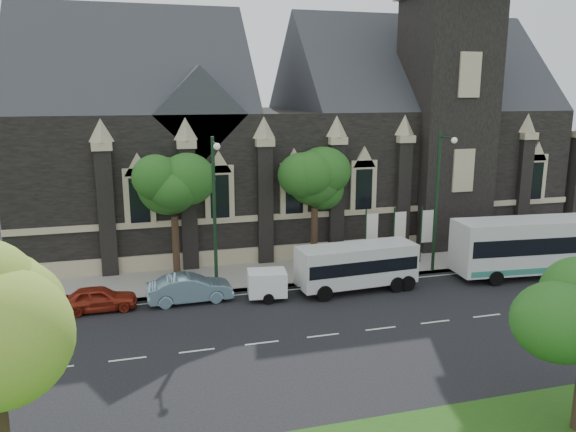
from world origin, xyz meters
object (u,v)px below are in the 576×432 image
object	(u,v)px
tree_walk_right	(317,179)
banner_flag_left	(370,234)
box_trailer	(267,283)
banner_flag_center	(398,232)
sedan	(190,288)
tree_walk_left	(176,187)
street_lamp_near	(438,195)
tour_coach	(551,244)
street_lamp_mid	(215,207)
banner_flag_right	(425,230)
car_far_red	(99,298)
shuttle_bus	(357,264)

from	to	relation	value
tree_walk_right	banner_flag_left	world-z (taller)	tree_walk_right
banner_flag_left	box_trailer	distance (m)	8.62
banner_flag_left	banner_flag_center	world-z (taller)	same
banner_flag_left	sedan	xyz separation A→B (m)	(-11.93, -2.80, -1.62)
tree_walk_left	street_lamp_near	xyz separation A→B (m)	(15.80, -3.61, -0.62)
banner_flag_center	sedan	xyz separation A→B (m)	(-13.93, -2.80, -1.62)
banner_flag_left	tour_coach	bearing A→B (deg)	-21.57
tree_walk_left	tour_coach	distance (m)	23.66
banner_flag_left	tree_walk_right	bearing A→B (deg)	150.90
banner_flag_left	street_lamp_mid	bearing A→B (deg)	-169.50
box_trailer	tree_walk_left	bearing A→B (deg)	137.36
banner_flag_right	box_trailer	bearing A→B (deg)	-163.13
box_trailer	car_far_red	xyz separation A→B (m)	(-9.01, 0.75, -0.26)
banner_flag_left	tour_coach	xyz separation A→B (m)	(10.53, -4.16, -0.39)
street_lamp_near	car_far_red	world-z (taller)	street_lamp_near
street_lamp_near	tour_coach	xyz separation A→B (m)	(6.82, -2.26, -3.12)
street_lamp_near	tour_coach	distance (m)	7.83
tour_coach	car_far_red	distance (m)	27.33
box_trailer	tour_coach	bearing A→B (deg)	5.75
box_trailer	car_far_red	world-z (taller)	box_trailer
banner_flag_center	shuttle_bus	xyz separation A→B (m)	(-4.32, -3.51, -0.81)
tree_walk_right	banner_flag_right	world-z (taller)	tree_walk_right
tree_walk_left	banner_flag_center	distance (m)	14.58
tree_walk_left	tour_coach	bearing A→B (deg)	-14.54
tree_walk_right	street_lamp_mid	world-z (taller)	street_lamp_mid
banner_flag_left	box_trailer	world-z (taller)	banner_flag_left
tree_walk_right	car_far_red	xyz separation A→B (m)	(-13.66, -4.51, -5.14)
tree_walk_right	car_far_red	distance (m)	15.28
banner_flag_right	car_far_red	world-z (taller)	banner_flag_right
tour_coach	car_far_red	world-z (taller)	tour_coach
tree_walk_right	street_lamp_near	xyz separation A→B (m)	(6.79, -3.62, -0.71)
street_lamp_near	banner_flag_center	size ratio (longest dim) A/B	2.25
tour_coach	box_trailer	world-z (taller)	tour_coach
banner_flag_center	street_lamp_near	bearing A→B (deg)	-48.07
street_lamp_mid	banner_flag_right	world-z (taller)	street_lamp_mid
banner_flag_left	shuttle_bus	xyz separation A→B (m)	(-2.32, -3.51, -0.81)
banner_flag_center	tree_walk_right	bearing A→B (deg)	161.36
tree_walk_right	banner_flag_left	bearing A→B (deg)	-29.10
tour_coach	box_trailer	xyz separation A→B (m)	(-18.25, 0.61, -1.06)
shuttle_bus	sedan	world-z (taller)	shuttle_bus
tour_coach	car_far_red	bearing A→B (deg)	-177.90
tree_walk_right	tour_coach	size ratio (longest dim) A/B	0.61
street_lamp_mid	tour_coach	size ratio (longest dim) A/B	0.71
banner_flag_right	shuttle_bus	xyz separation A→B (m)	(-6.32, -3.51, -0.81)
tree_walk_right	shuttle_bus	xyz separation A→B (m)	(0.75, -5.23, -4.25)
banner_flag_right	tour_coach	bearing A→B (deg)	-32.52
street_lamp_near	tree_walk_left	bearing A→B (deg)	167.13
tree_walk_left	car_far_red	world-z (taller)	tree_walk_left
banner_flag_center	banner_flag_right	xyz separation A→B (m)	(2.00, 0.00, 0.00)
tree_walk_right	sedan	distance (m)	11.14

